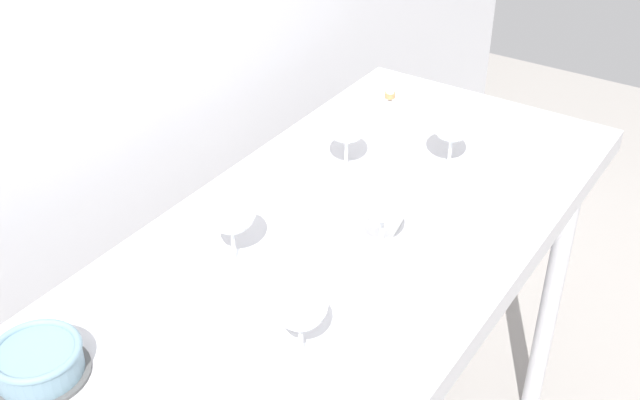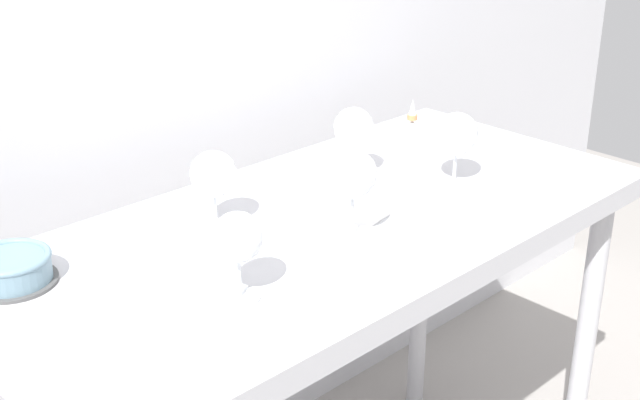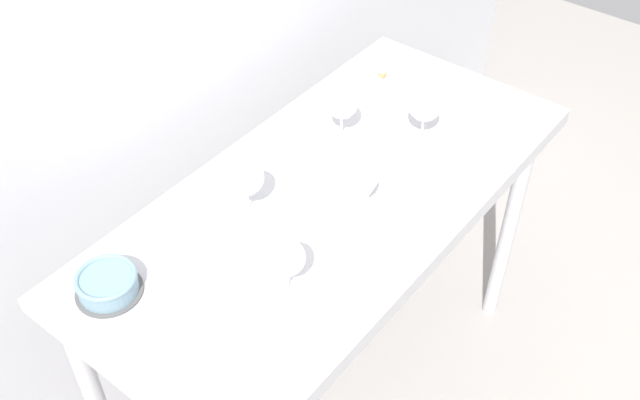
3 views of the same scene
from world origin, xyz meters
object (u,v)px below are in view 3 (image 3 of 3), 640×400
(wine_glass_near_right, at_px, (425,106))
(wine_glass_far_right, at_px, (342,104))
(wine_glass_far_left, at_px, (246,179))
(tasting_sheet_lower, at_px, (211,270))
(tasting_bowl, at_px, (107,284))
(wine_glass_near_center, at_px, (357,176))
(decanter_funnel, at_px, (381,87))
(tasting_sheet_upper, at_px, (337,175))
(wine_glass_near_left, at_px, (286,259))

(wine_glass_near_right, xyz_separation_m, wine_glass_far_right, (-0.13, 0.17, 0.00))
(wine_glass_far_left, distance_m, tasting_sheet_lower, 0.23)
(tasting_bowl, bearing_deg, wine_glass_far_left, -10.59)
(wine_glass_far_right, bearing_deg, wine_glass_far_left, 179.87)
(wine_glass_near_right, bearing_deg, wine_glass_far_left, 160.89)
(wine_glass_near_center, relative_size, decanter_funnel, 1.37)
(tasting_sheet_upper, bearing_deg, wine_glass_far_right, 22.62)
(wine_glass_near_center, height_order, tasting_sheet_lower, wine_glass_near_center)
(wine_glass_near_left, height_order, wine_glass_near_center, wine_glass_near_center)
(wine_glass_far_right, xyz_separation_m, wine_glass_far_left, (-0.38, 0.00, -0.00))
(decanter_funnel, bearing_deg, tasting_sheet_lower, -174.16)
(wine_glass_far_right, xyz_separation_m, tasting_sheet_upper, (-0.13, -0.09, -0.11))
(wine_glass_far_left, relative_size, decanter_funnel, 1.23)
(tasting_sheet_lower, bearing_deg, wine_glass_near_left, -76.37)
(wine_glass_far_right, distance_m, tasting_sheet_lower, 0.58)
(wine_glass_near_left, bearing_deg, wine_glass_near_right, 5.53)
(tasting_bowl, relative_size, decanter_funnel, 1.16)
(wine_glass_near_left, bearing_deg, tasting_sheet_upper, 21.69)
(wine_glass_near_right, xyz_separation_m, tasting_bowl, (-0.88, 0.25, -0.08))
(wine_glass_far_left, height_order, tasting_sheet_lower, wine_glass_far_left)
(wine_glass_far_right, height_order, decanter_funnel, wine_glass_far_right)
(wine_glass_far_left, bearing_deg, tasting_sheet_upper, -19.69)
(wine_glass_far_left, bearing_deg, wine_glass_near_right, -19.11)
(wine_glass_far_right, height_order, tasting_sheet_lower, wine_glass_far_right)
(wine_glass_near_right, relative_size, wine_glass_far_right, 1.00)
(wine_glass_far_right, distance_m, wine_glass_near_left, 0.56)
(wine_glass_far_right, bearing_deg, wine_glass_near_right, -53.09)
(wine_glass_near_right, distance_m, wine_glass_near_center, 0.35)
(wine_glass_near_left, relative_size, tasting_bowl, 1.03)
(wine_glass_near_right, relative_size, wine_glass_far_left, 1.01)
(tasting_sheet_upper, bearing_deg, decanter_funnel, 6.29)
(wine_glass_near_left, xyz_separation_m, wine_glass_near_center, (0.29, 0.03, 0.02))
(wine_glass_near_right, distance_m, tasting_sheet_lower, 0.72)
(wine_glass_near_right, relative_size, tasting_bowl, 1.07)
(wine_glass_near_left, bearing_deg, wine_glass_near_center, 5.32)
(wine_glass_near_center, height_order, tasting_bowl, wine_glass_near_center)
(wine_glass_far_left, bearing_deg, wine_glass_far_right, -0.13)
(wine_glass_near_right, distance_m, tasting_bowl, 0.92)
(wine_glass_near_left, height_order, wine_glass_far_left, wine_glass_far_left)
(wine_glass_near_center, distance_m, wine_glass_far_left, 0.26)
(wine_glass_far_right, distance_m, tasting_bowl, 0.76)
(wine_glass_far_left, relative_size, tasting_sheet_lower, 0.69)
(wine_glass_far_left, xyz_separation_m, tasting_sheet_upper, (0.24, -0.09, -0.11))
(wine_glass_near_right, relative_size, wine_glass_near_left, 1.04)
(tasting_sheet_lower, bearing_deg, wine_glass_far_right, 1.39)
(wine_glass_near_center, bearing_deg, tasting_bowl, 152.14)
(wine_glass_near_right, xyz_separation_m, wine_glass_near_center, (-0.35, -0.04, 0.02))
(wine_glass_near_left, bearing_deg, tasting_bowl, 128.12)
(wine_glass_near_right, height_order, tasting_sheet_upper, wine_glass_near_right)
(wine_glass_near_right, relative_size, tasting_sheet_upper, 0.75)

